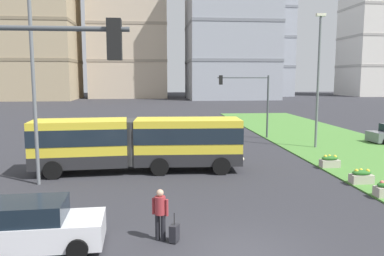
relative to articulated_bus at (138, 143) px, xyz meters
The scene contains 15 objects.
ground_plane 11.69m from the articulated_bus, 72.05° to the right, with size 260.00×260.00×0.00m, color #2D2D33.
articulated_bus is the anchor object (origin of this frame).
car_white_van 10.45m from the articulated_bus, 106.59° to the right, with size 4.48×2.18×1.58m.
pedestrian_crossing 9.75m from the articulated_bus, 83.71° to the right, with size 0.53×0.36×1.74m.
rolling_suitcase 10.08m from the articulated_bus, 81.27° to the right, with size 0.37×0.43×0.97m.
flower_planter_2 11.99m from the articulated_bus, 19.47° to the right, with size 1.10×0.56×0.74m.
flower_planter_3 11.32m from the articulated_bus, ahead, with size 1.10×0.56×0.74m.
traffic_light_far_right 14.55m from the articulated_bus, 49.90° to the left, with size 4.57×0.28×5.54m.
streetlight_left 6.54m from the articulated_bus, 154.94° to the right, with size 0.70×0.28×9.67m.
streetlight_median 14.93m from the articulated_bus, 24.49° to the left, with size 0.70×0.28×10.01m.
apartment_tower_west 82.69m from the articulated_bus, 109.03° to the left, with size 16.97×17.75×35.96m.
apartment_tower_westcentre 88.80m from the articulated_bus, 93.72° to the left, with size 20.09×19.09×46.12m.
apartment_tower_centre 80.59m from the articulated_bus, 75.02° to the left, with size 21.61×20.20×36.09m.
apartment_tower_eastcentre 99.64m from the articulated_bus, 71.16° to the left, with size 17.61×19.61×40.46m.
apartment_tower_east 112.12m from the articulated_bus, 52.74° to the left, with size 17.83×15.79×50.03m.
Camera 1 is at (-2.66, -10.86, 5.35)m, focal length 36.00 mm.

